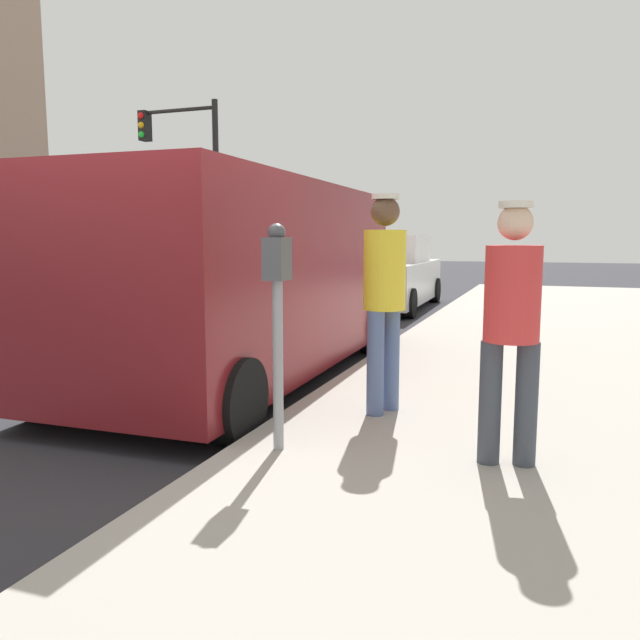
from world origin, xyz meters
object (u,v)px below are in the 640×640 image
parking_meter_near (277,298)px  parked_sedan_ahead (386,275)px  parked_van (242,277)px  traffic_light_corner (188,166)px  pedestrian_in_red (512,317)px  pedestrian_in_yellow (384,289)px

parking_meter_near → parked_sedan_ahead: (-1.79, 10.03, -0.43)m
parked_sedan_ahead → parked_van: bearing=-87.8°
traffic_light_corner → parking_meter_near: bearing=-55.8°
pedestrian_in_red → parked_sedan_ahead: pedestrian_in_red is taller
pedestrian_in_yellow → pedestrian_in_red: bearing=-40.5°
pedestrian_in_yellow → traffic_light_corner: size_ratio=0.34×
parked_sedan_ahead → traffic_light_corner: bearing=168.6°
pedestrian_in_red → traffic_light_corner: traffic_light_corner is taller
parking_meter_near → traffic_light_corner: traffic_light_corner is taller
pedestrian_in_red → traffic_light_corner: 14.45m
pedestrian_in_red → pedestrian_in_yellow: (-1.04, 0.89, 0.08)m
pedestrian_in_yellow → parked_van: bearing=146.8°
parked_van → traffic_light_corner: bearing=124.8°
parking_meter_near → pedestrian_in_yellow: pedestrian_in_yellow is taller
parked_van → parked_sedan_ahead: size_ratio=1.18×
pedestrian_in_red → pedestrian_in_yellow: bearing=139.5°
parking_meter_near → parked_sedan_ahead: 10.20m
pedestrian_in_yellow → parked_sedan_ahead: (-2.22, 8.90, -0.42)m
traffic_light_corner → parked_sedan_ahead: bearing=-11.4°
pedestrian_in_red → traffic_light_corner: bearing=129.7°
pedestrian_in_yellow → traffic_light_corner: bearing=128.7°
parking_meter_near → pedestrian_in_red: size_ratio=0.92×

